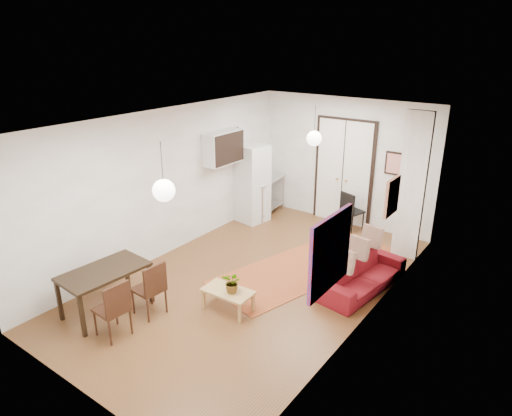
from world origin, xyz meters
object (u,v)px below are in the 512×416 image
Objects in this scene: kitchen_counter at (264,191)px; dining_chair_far at (116,301)px; dining_table at (104,275)px; coffee_table at (228,293)px; fridge at (252,184)px; black_side_chair at (354,207)px; sofa at (362,275)px; dining_chair_near at (152,282)px.

kitchen_counter is 5.31m from dining_chair_far.
coffee_table is at bearing 36.51° from dining_table.
dining_table is at bearing -76.52° from fridge.
coffee_table is 0.91× the size of dining_chair_far.
black_side_chair is (1.75, 5.41, -0.12)m from dining_table.
sofa is 1.02× the size of fridge.
dining_table is at bearing -143.49° from coffee_table.
black_side_chair is (0.20, 4.26, 0.22)m from coffee_table.
dining_chair_far is (0.60, -0.26, -0.13)m from dining_table.
dining_chair_near is at bearing 145.18° from sofa.
dining_table is (0.43, -4.95, 0.05)m from kitchen_counter.
dining_chair_far is 1.00× the size of black_side_chair.
sofa is 1.47× the size of kitchen_counter.
dining_chair_far is (1.03, -4.73, -0.39)m from fridge.
kitchen_counter is (-1.98, 3.80, 0.28)m from coffee_table.
dining_table is 1.51× the size of dining_chair_far.
sofa is at bearing 45.28° from dining_table.
fridge is (-3.43, 1.44, 0.64)m from sofa.
sofa is 2.25× the size of coffee_table.
dining_table is 5.69m from black_side_chair.
dining_chair_near reaches higher than dining_table.
dining_chair_far is at bearing -69.72° from fridge.
kitchen_counter is 1.40× the size of dining_chair_far.
fridge is 2.02× the size of dining_chair_far.
kitchen_counter reaches higher than dining_chair_far.
kitchen_counter is at bearing -163.13° from dining_chair_near.
dining_chair_far is at bearing 97.71° from black_side_chair.
coffee_table is at bearing 150.38° from sofa.
kitchen_counter is 1.40× the size of dining_chair_near.
coffee_table is at bearing 106.48° from black_side_chair.
black_side_chair is (2.18, 0.94, -0.38)m from fridge.
sofa is 2.04× the size of black_side_chair.
sofa is at bearing 141.19° from dining_chair_near.
black_side_chair is at bearing 87.28° from coffee_table.
dining_chair_near is (-0.95, -0.71, 0.21)m from coffee_table.
dining_chair_near is at bearing 36.23° from dining_table.
fridge reaches higher than dining_table.
sofa reaches higher than coffee_table.
fridge reaches higher than kitchen_counter.
dining_chair_far reaches higher than sofa.
fridge is at bearing -97.12° from kitchen_counter.
sofa is at bearing -36.35° from kitchen_counter.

